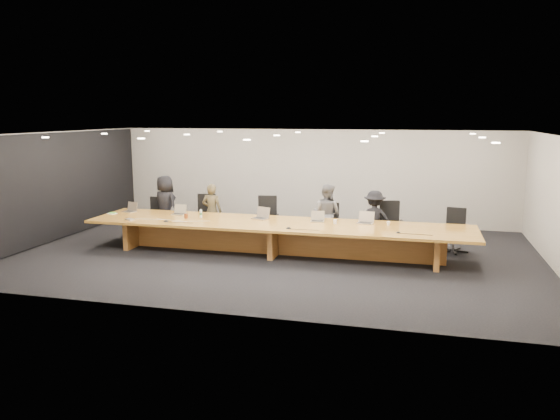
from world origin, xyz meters
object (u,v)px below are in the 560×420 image
(laptop_b, at_px, (178,210))
(mic_center, at_px, (289,228))
(chair_left, at_px, (205,216))
(laptop_e, at_px, (365,218))
(laptop_a, at_px, (129,207))
(person_d, at_px, (374,219))
(chair_mid_left, at_px, (267,218))
(mic_left, at_px, (166,221))
(mic_right, at_px, (399,232))
(conference_table, at_px, (277,232))
(laptop_d, at_px, (317,216))
(paper_cup_far, at_px, (388,223))
(chair_far_right, at_px, (454,230))
(av_box, at_px, (129,219))
(paper_cup_near, at_px, (335,222))
(chair_mid_right, at_px, (328,223))
(laptop_c, at_px, (260,213))
(water_bottle, at_px, (201,214))
(person_a, at_px, (165,205))
(chair_right, at_px, (391,224))
(chair_far_left, at_px, (153,216))
(person_c, at_px, (327,215))
(amber_mug, at_px, (186,216))
(person_b, at_px, (212,211))

(laptop_b, relative_size, mic_center, 2.60)
(chair_left, xyz_separation_m, laptop_e, (4.31, -0.80, 0.31))
(laptop_a, bearing_deg, person_d, 24.39)
(chair_mid_left, xyz_separation_m, mic_left, (-1.96, -1.83, 0.18))
(mic_right, bearing_deg, chair_mid_left, 152.92)
(conference_table, xyz_separation_m, laptop_d, (0.89, 0.36, 0.35))
(paper_cup_far, distance_m, mic_left, 5.18)
(mic_center, bearing_deg, chair_far_right, 26.10)
(chair_mid_left, distance_m, av_box, 3.45)
(chair_mid_left, distance_m, paper_cup_near, 2.26)
(conference_table, bearing_deg, laptop_b, 171.79)
(conference_table, height_order, chair_far_right, chair_far_right)
(chair_far_right, xyz_separation_m, laptop_a, (-8.09, -0.78, 0.34))
(chair_mid_right, relative_size, mic_left, 8.35)
(laptop_c, distance_m, water_bottle, 1.46)
(laptop_c, bearing_deg, chair_mid_left, 116.41)
(chair_mid_left, height_order, paper_cup_near, chair_mid_left)
(paper_cup_far, bearing_deg, laptop_a, 179.59)
(chair_mid_right, xyz_separation_m, chair_far_right, (3.05, -0.12, 0.01))
(person_a, distance_m, person_d, 5.60)
(laptop_c, xyz_separation_m, laptop_d, (1.40, 0.01, -0.02))
(chair_left, xyz_separation_m, mic_left, (-0.27, -1.72, 0.18))
(mic_center, bearing_deg, chair_right, 41.29)
(chair_far_left, xyz_separation_m, chair_mid_right, (4.75, 0.17, 0.01))
(chair_far_right, height_order, av_box, chair_far_right)
(chair_left, xyz_separation_m, person_c, (3.27, -0.02, 0.19))
(chair_mid_right, bearing_deg, chair_right, 7.16)
(mic_center, bearing_deg, chair_far_left, 157.65)
(laptop_d, bearing_deg, person_d, 27.50)
(chair_left, bearing_deg, chair_far_right, -6.38)
(conference_table, xyz_separation_m, laptop_b, (-2.66, 0.38, 0.36))
(chair_mid_right, relative_size, amber_mug, 9.40)
(chair_mid_left, height_order, person_c, person_c)
(chair_mid_right, relative_size, laptop_e, 2.94)
(person_b, bearing_deg, water_bottle, 93.17)
(conference_table, height_order, person_a, person_a)
(chair_far_right, relative_size, person_b, 0.73)
(laptop_d, bearing_deg, person_c, 77.23)
(chair_mid_right, bearing_deg, person_b, -168.14)
(chair_left, bearing_deg, laptop_d, -21.25)
(conference_table, distance_m, person_c, 1.56)
(mic_center, bearing_deg, laptop_e, 31.51)
(amber_mug, xyz_separation_m, mic_left, (-0.29, -0.50, -0.04))
(av_box, bearing_deg, chair_left, 75.13)
(chair_right, bearing_deg, chair_mid_right, 166.49)
(chair_mid_left, height_order, av_box, chair_mid_left)
(person_b, bearing_deg, paper_cup_far, 168.10)
(chair_right, height_order, mic_left, chair_right)
(chair_mid_right, relative_size, person_c, 0.68)
(person_d, height_order, mic_left, person_d)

